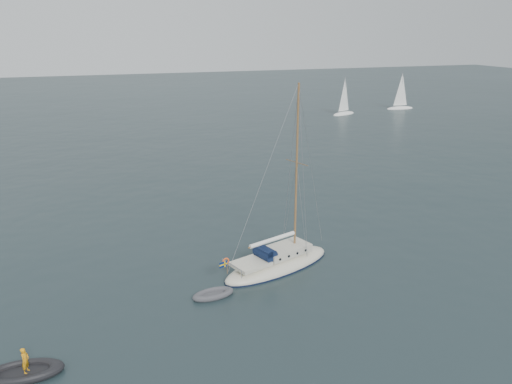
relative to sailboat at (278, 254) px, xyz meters
name	(u,v)px	position (x,y,z in m)	size (l,w,h in m)	color
ground	(259,272)	(-1.36, -0.29, -0.92)	(300.00, 300.00, 0.00)	black
sailboat	(278,254)	(0.00, 0.00, 0.00)	(8.58, 2.57, 12.22)	silver
dinghy	(213,294)	(-4.86, -2.25, -0.77)	(2.49, 1.13, 0.36)	#535258
rib	(22,372)	(-14.60, -6.21, -0.71)	(3.54, 1.61, 1.42)	black
distant_yacht_b	(344,97)	(33.08, 52.41, 2.12)	(5.37, 2.87, 7.12)	white
distant_yacht_c	(401,92)	(46.43, 54.66, 2.23)	(5.58, 2.98, 7.39)	white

